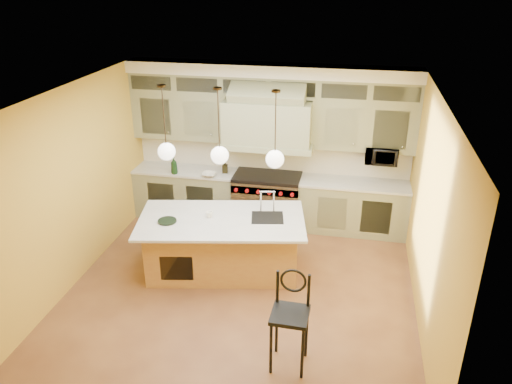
% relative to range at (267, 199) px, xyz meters
% --- Properties ---
extents(floor, '(5.00, 5.00, 0.00)m').
position_rel_range_xyz_m(floor, '(0.00, -2.14, -0.49)').
color(floor, brown).
rests_on(floor, ground).
extents(ceiling, '(5.00, 5.00, 0.00)m').
position_rel_range_xyz_m(ceiling, '(0.00, -2.14, 2.41)').
color(ceiling, white).
rests_on(ceiling, wall_back).
extents(wall_back, '(5.00, 0.00, 5.00)m').
position_rel_range_xyz_m(wall_back, '(0.00, 0.36, 0.96)').
color(wall_back, gold).
rests_on(wall_back, ground).
extents(wall_front, '(5.00, 0.00, 5.00)m').
position_rel_range_xyz_m(wall_front, '(0.00, -4.64, 0.96)').
color(wall_front, gold).
rests_on(wall_front, ground).
extents(wall_left, '(0.00, 5.00, 5.00)m').
position_rel_range_xyz_m(wall_left, '(-2.50, -2.14, 0.96)').
color(wall_left, gold).
rests_on(wall_left, ground).
extents(wall_right, '(0.00, 5.00, 5.00)m').
position_rel_range_xyz_m(wall_right, '(2.50, -2.14, 0.96)').
color(wall_right, gold).
rests_on(wall_right, ground).
extents(back_cabinetry, '(5.00, 0.77, 2.90)m').
position_rel_range_xyz_m(back_cabinetry, '(0.00, 0.09, 0.94)').
color(back_cabinetry, gray).
rests_on(back_cabinetry, floor).
extents(range, '(1.20, 0.74, 0.96)m').
position_rel_range_xyz_m(range, '(0.00, 0.00, 0.00)').
color(range, silver).
rests_on(range, floor).
extents(kitchen_island, '(2.69, 1.76, 1.35)m').
position_rel_range_xyz_m(kitchen_island, '(-0.39, -1.69, -0.01)').
color(kitchen_island, '#A46B3A').
rests_on(kitchen_island, floor).
extents(counter_stool, '(0.44, 0.44, 1.23)m').
position_rel_range_xyz_m(counter_stool, '(0.90, -3.51, 0.22)').
color(counter_stool, black).
rests_on(counter_stool, floor).
extents(microwave, '(0.54, 0.37, 0.30)m').
position_rel_range_xyz_m(microwave, '(1.95, 0.11, 0.96)').
color(microwave, black).
rests_on(microwave, back_cabinetry).
extents(oil_bottle_a, '(0.13, 0.14, 0.32)m').
position_rel_range_xyz_m(oil_bottle_a, '(-1.68, -0.22, 0.61)').
color(oil_bottle_a, black).
rests_on(oil_bottle_a, back_cabinetry).
extents(oil_bottle_b, '(0.11, 0.12, 0.22)m').
position_rel_range_xyz_m(oil_bottle_b, '(-0.79, 0.01, 0.56)').
color(oil_bottle_b, black).
rests_on(oil_bottle_b, back_cabinetry).
extents(fruit_bowl, '(0.27, 0.27, 0.06)m').
position_rel_range_xyz_m(fruit_bowl, '(-1.02, -0.22, 0.49)').
color(fruit_bowl, beige).
rests_on(fruit_bowl, back_cabinetry).
extents(cup, '(0.11, 0.11, 0.09)m').
position_rel_range_xyz_m(cup, '(-0.58, -1.72, 0.48)').
color(cup, white).
rests_on(cup, kitchen_island).
extents(pendant_left, '(0.26, 0.26, 1.11)m').
position_rel_range_xyz_m(pendant_left, '(-1.20, -1.69, 1.46)').
color(pendant_left, '#2D2319').
rests_on(pendant_left, ceiling).
extents(pendant_center, '(0.26, 0.26, 1.11)m').
position_rel_range_xyz_m(pendant_center, '(-0.40, -1.69, 1.46)').
color(pendant_center, '#2D2319').
rests_on(pendant_center, ceiling).
extents(pendant_right, '(0.26, 0.26, 1.11)m').
position_rel_range_xyz_m(pendant_right, '(0.40, -1.69, 1.46)').
color(pendant_right, '#2D2319').
rests_on(pendant_right, ceiling).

